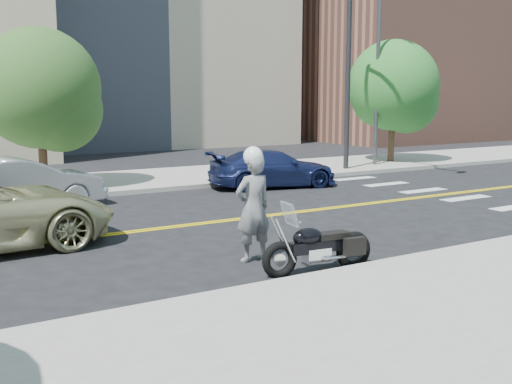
{
  "coord_description": "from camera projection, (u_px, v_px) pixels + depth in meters",
  "views": [
    {
      "loc": [
        -5.46,
        -12.64,
        2.98
      ],
      "look_at": [
        0.34,
        -3.02,
        1.2
      ],
      "focal_mm": 42.0,
      "sensor_mm": 36.0,
      "label": 1
    }
  ],
  "objects": [
    {
      "name": "motorcycle",
      "position": [
        319.0,
        236.0,
        10.28
      ],
      "size": [
        2.11,
        0.84,
        1.25
      ],
      "primitive_type": null,
      "rotation": [
        0.0,
        0.0,
        -0.1
      ],
      "color": "black",
      "rests_on": "ground"
    },
    {
      "name": "sidewalk_far",
      "position": [
        87.0,
        184.0,
        20.27
      ],
      "size": [
        60.0,
        5.0,
        0.15
      ],
      "primitive_type": "cube",
      "color": "#9E9B91",
      "rests_on": "ground_plane"
    },
    {
      "name": "parked_car_silver",
      "position": [
        21.0,
        184.0,
        15.93
      ],
      "size": [
        4.4,
        1.92,
        1.41
      ],
      "primitive_type": "imported",
      "rotation": [
        0.0,
        0.0,
        1.67
      ],
      "color": "#AEB0B6",
      "rests_on": "ground"
    },
    {
      "name": "traffic_light",
      "position": [
        364.0,
        52.0,
        22.6
      ],
      "size": [
        0.28,
        4.5,
        7.0
      ],
      "color": "black",
      "rests_on": "sidewalk_far"
    },
    {
      "name": "tree_far_a",
      "position": [
        39.0,
        89.0,
        18.55
      ],
      "size": [
        3.76,
        3.76,
        5.14
      ],
      "rotation": [
        0.0,
        0.0,
        0.38
      ],
      "color": "#382619",
      "rests_on": "ground"
    },
    {
      "name": "building_right",
      "position": [
        396.0,
        55.0,
        43.18
      ],
      "size": [
        14.0,
        12.0,
        12.0
      ],
      "primitive_type": "cube",
      "color": "#8C5947",
      "rests_on": "ground_plane"
    },
    {
      "name": "sidewalk_near",
      "position": [
        416.0,
        329.0,
        7.58
      ],
      "size": [
        60.0,
        5.0,
        0.15
      ],
      "primitive_type": "cube",
      "color": "#9E9B91",
      "rests_on": "ground_plane"
    },
    {
      "name": "ground_plane",
      "position": [
        177.0,
        227.0,
        13.94
      ],
      "size": [
        120.0,
        120.0,
        0.0
      ],
      "primitive_type": "plane",
      "color": "black",
      "rests_on": "ground"
    },
    {
      "name": "lamp_post",
      "position": [
        378.0,
        69.0,
        24.91
      ],
      "size": [
        0.16,
        0.16,
        8.0
      ],
      "primitive_type": "cylinder",
      "color": "#4C4C51",
      "rests_on": "sidewalk_far"
    },
    {
      "name": "tree_far_b",
      "position": [
        393.0,
        85.0,
        26.28
      ],
      "size": [
        3.97,
        3.97,
        5.49
      ],
      "rotation": [
        0.0,
        0.0,
        -0.32
      ],
      "color": "#382619",
      "rests_on": "ground"
    },
    {
      "name": "parked_car_blue",
      "position": [
        273.0,
        169.0,
        19.99
      ],
      "size": [
        4.59,
        2.6,
        1.25
      ],
      "primitive_type": "imported",
      "rotation": [
        0.0,
        0.0,
        1.37
      ],
      "color": "navy",
      "rests_on": "ground"
    },
    {
      "name": "motorcyclist",
      "position": [
        253.0,
        205.0,
        10.87
      ],
      "size": [
        0.74,
        0.51,
        2.11
      ],
      "rotation": [
        0.0,
        0.0,
        3.18
      ],
      "color": "silver",
      "rests_on": "ground"
    }
  ]
}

